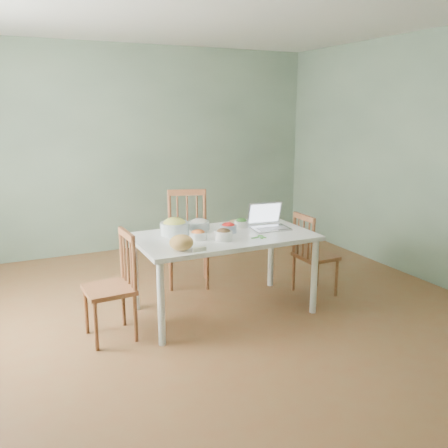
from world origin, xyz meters
name	(u,v)px	position (x,y,z in m)	size (l,w,h in m)	color
floor	(216,313)	(0.00, 0.00, 0.00)	(5.00, 5.00, 0.00)	brown
ceiling	(214,6)	(0.00, 0.00, 2.70)	(5.00, 5.00, 0.00)	white
wall_back	(138,150)	(0.00, 2.50, 1.35)	(5.00, 0.00, 2.70)	gray
wall_right	(422,159)	(2.50, 0.00, 1.35)	(0.00, 5.00, 2.70)	gray
dining_table	(224,273)	(0.10, 0.02, 0.38)	(1.62, 0.91, 0.76)	white
chair_far	(188,239)	(0.06, 0.84, 0.51)	(0.45, 0.43, 1.03)	#542811
chair_left	(109,287)	(-1.00, -0.06, 0.45)	(0.40, 0.38, 0.91)	#542811
chair_right	(316,254)	(1.15, 0.03, 0.43)	(0.38, 0.36, 0.86)	#542811
bread_boule	(181,242)	(-0.43, -0.27, 0.82)	(0.20, 0.20, 0.13)	tan
butter_stick	(199,249)	(-0.31, -0.36, 0.77)	(0.11, 0.03, 0.03)	#EFEAC9
bowl_squash	(175,226)	(-0.31, 0.22, 0.83)	(0.27, 0.27, 0.15)	gold
bowl_carrot	(198,235)	(-0.18, -0.03, 0.80)	(0.15, 0.15, 0.09)	orange
bowl_onion	(199,224)	(-0.03, 0.30, 0.81)	(0.19, 0.19, 0.11)	white
bowl_mushroom	(224,234)	(0.01, -0.15, 0.81)	(0.16, 0.16, 0.10)	#3D210E
bowl_redpep	(228,228)	(0.17, 0.07, 0.80)	(0.16, 0.16, 0.09)	red
bowl_broccoli	(241,223)	(0.37, 0.21, 0.80)	(0.14, 0.14, 0.09)	black
flatbread	(238,222)	(0.43, 0.37, 0.77)	(0.19, 0.19, 0.02)	#CCB880
basil_bunch	(258,237)	(0.33, -0.21, 0.77)	(0.17, 0.17, 0.02)	#1F6A13
laptop	(271,217)	(0.59, 0.01, 0.88)	(0.35, 0.31, 0.24)	silver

